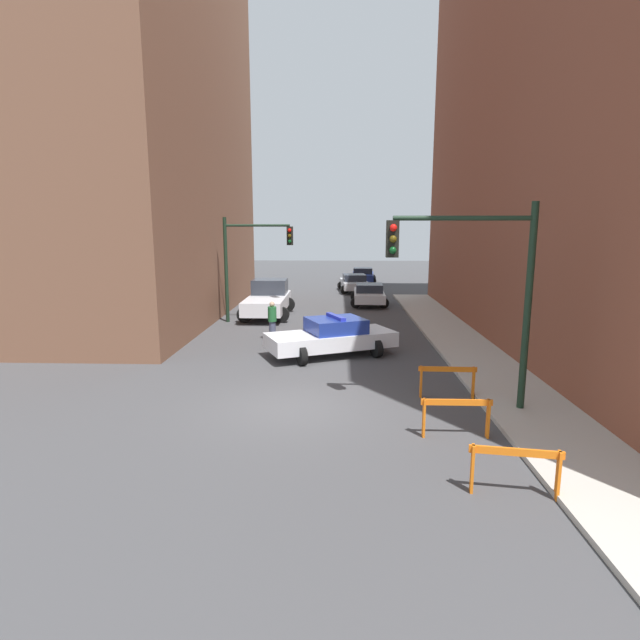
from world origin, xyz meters
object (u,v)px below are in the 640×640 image
parked_car_far (363,275)px  barrier_front (515,463)px  white_truck (268,299)px  police_car (332,337)px  parked_car_mid (354,283)px  traffic_light_near (482,275)px  barrier_mid (456,411)px  barrier_back (447,377)px  parked_car_near (369,294)px  traffic_light_far (248,254)px  pedestrian_crossing (272,320)px

parked_car_far → barrier_front: size_ratio=2.77×
white_truck → barrier_front: 19.43m
police_car → parked_car_mid: 18.96m
traffic_light_near → parked_car_mid: 24.81m
barrier_mid → barrier_back: same height
traffic_light_near → parked_car_near: bearing=95.2°
traffic_light_near → parked_car_near: traffic_light_near is taller
police_car → parked_car_near: 12.69m
parked_car_far → barrier_mid: size_ratio=2.75×
white_truck → police_car: bearing=-67.2°
traffic_light_far → parked_car_far: 19.76m
parked_car_far → barrier_back: bearing=-84.7°
barrier_mid → barrier_back: size_ratio=1.00×
traffic_light_far → pedestrian_crossing: 5.15m
white_truck → barrier_mid: (6.44, -15.66, -0.29)m
parked_car_far → pedestrian_crossing: size_ratio=2.65×
police_car → traffic_light_far: bearing=9.0°
parked_car_near → pedestrian_crossing: size_ratio=2.62×
traffic_light_far → barrier_front: 18.26m
barrier_front → barrier_back: 5.19m
barrier_mid → barrier_front: bearing=-79.8°
traffic_light_far → police_car: size_ratio=1.03×
barrier_back → barrier_mid: bearing=-97.9°
traffic_light_far → barrier_back: 13.76m
barrier_front → traffic_light_far: bearing=114.9°
barrier_front → barrier_back: bearing=90.9°
parked_car_near → police_car: bearing=-98.1°
traffic_light_far → parked_car_mid: (5.66, 12.33, -2.72)m
white_truck → parked_car_mid: bearing=64.6°
parked_car_mid → parked_car_far: 6.16m
parked_car_far → parked_car_near: bearing=-87.5°
police_car → parked_car_far: police_car is taller
parked_car_far → barrier_front: parked_car_far is taller
barrier_mid → white_truck: bearing=112.4°
barrier_mid → pedestrian_crossing: bearing=119.3°
parked_car_far → barrier_mid: 32.28m
white_truck → parked_car_far: (5.90, 16.61, -0.23)m
white_truck → barrier_mid: white_truck is taller
parked_car_far → barrier_front: 34.80m
police_car → barrier_front: bearing=174.9°
barrier_mid → traffic_light_near: bearing=62.2°
traffic_light_far → police_car: traffic_light_far is taller
barrier_mid → parked_car_mid: bearing=93.3°
parked_car_near → parked_car_mid: same height
parked_car_near → barrier_mid: parked_car_near is taller
pedestrian_crossing → barrier_front: size_ratio=1.04×
pedestrian_crossing → barrier_mid: size_ratio=1.04×
traffic_light_far → barrier_mid: 15.84m
parked_car_near → parked_car_far: (0.22, 12.48, 0.00)m
traffic_light_near → barrier_back: bearing=115.9°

